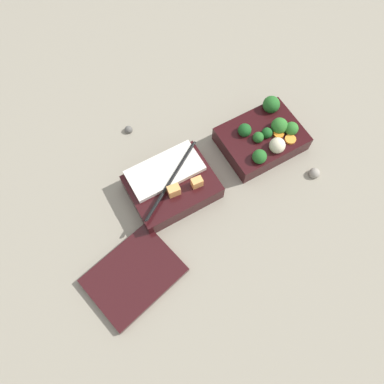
{
  "coord_description": "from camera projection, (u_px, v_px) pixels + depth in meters",
  "views": [
    {
      "loc": [
        0.27,
        0.34,
        0.8
      ],
      "look_at": [
        0.1,
        0.04,
        0.05
      ],
      "focal_mm": 35.0,
      "sensor_mm": 36.0,
      "label": 1
    }
  ],
  "objects": [
    {
      "name": "ground_plane",
      "position": [
        219.0,
        167.0,
        0.91
      ],
      "size": [
        3.0,
        3.0,
        0.0
      ],
      "primitive_type": "plane",
      "color": "gray"
    },
    {
      "name": "bento_tray_vegetable",
      "position": [
        263.0,
        137.0,
        0.91
      ],
      "size": [
        0.19,
        0.15,
        0.08
      ],
      "color": "black",
      "rests_on": "ground_plane"
    },
    {
      "name": "bento_tray_rice",
      "position": [
        171.0,
        185.0,
        0.86
      ],
      "size": [
        0.19,
        0.15,
        0.07
      ],
      "color": "black",
      "rests_on": "ground_plane"
    },
    {
      "name": "bento_lid",
      "position": [
        134.0,
        275.0,
        0.79
      ],
      "size": [
        0.22,
        0.18,
        0.01
      ],
      "primitive_type": "cube",
      "rotation": [
        0.0,
        0.0,
        0.24
      ],
      "color": "black",
      "rests_on": "ground_plane"
    },
    {
      "name": "pebble_0",
      "position": [
        129.0,
        130.0,
        0.95
      ],
      "size": [
        0.02,
        0.02,
        0.02
      ],
      "primitive_type": "sphere",
      "color": "#595651",
      "rests_on": "ground_plane"
    },
    {
      "name": "pebble_1",
      "position": [
        314.0,
        173.0,
        0.9
      ],
      "size": [
        0.03,
        0.03,
        0.03
      ],
      "primitive_type": "sphere",
      "color": "gray",
      "rests_on": "ground_plane"
    }
  ]
}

